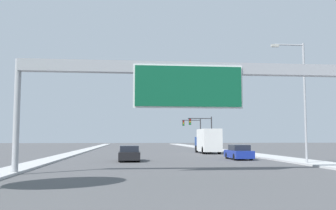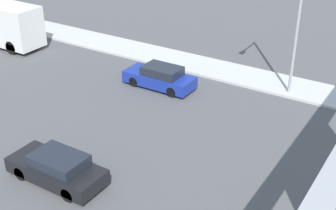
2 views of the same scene
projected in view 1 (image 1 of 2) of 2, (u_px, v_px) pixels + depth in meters
name	position (u px, v px, depth m)	size (l,w,h in m)	color
sidewalk_right	(215.00, 149.00, 64.93)	(3.00, 120.00, 0.15)	#BDBDBD
median_strip_left	(86.00, 150.00, 62.72)	(2.00, 120.00, 0.15)	#BDBDBD
sign_gantry	(188.00, 79.00, 22.57)	(20.26, 0.73, 6.65)	#9EA0A5
car_mid_left	(239.00, 153.00, 36.05)	(1.76, 4.49, 1.41)	navy
car_far_center	(129.00, 154.00, 33.52)	(1.84, 4.53, 1.38)	black
truck_box_primary	(208.00, 141.00, 50.33)	(2.36, 7.48, 3.25)	navy
traffic_light_near_intersection	(204.00, 128.00, 63.03)	(4.11, 0.32, 5.65)	#2D2D30
traffic_light_mid_block	(194.00, 129.00, 72.97)	(3.74, 0.32, 5.82)	#2D2D30
street_lamp_right	(301.00, 93.00, 29.71)	(2.74, 0.28, 9.67)	#9EA0A5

